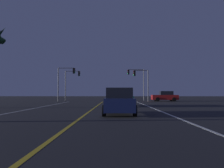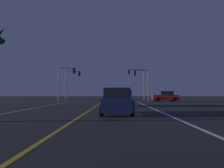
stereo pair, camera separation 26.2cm
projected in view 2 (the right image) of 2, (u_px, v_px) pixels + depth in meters
The scene contains 10 objects.
lane_edge_right at pixel (167, 115), 14.39m from camera, with size 0.16×43.39×0.01m, color silver.
lane_edge_left at pixel (0, 114), 14.60m from camera, with size 0.16×43.39×0.01m, color silver.
lane_center_divider at pixel (83, 115), 14.49m from camera, with size 0.16×43.39×0.01m, color gold.
car_crossing_side at pixel (165, 96), 38.05m from camera, with size 4.30×2.02×1.70m.
car_lead_same_lane at pixel (117, 102), 14.61m from camera, with size 2.02×4.30×1.70m.
car_ahead_far at pixel (123, 98), 23.73m from camera, with size 2.02×4.30×1.70m.
traffic_light_near_right at pixel (141, 78), 36.70m from camera, with size 2.49×0.36×5.10m.
traffic_light_near_left at pixel (67, 77), 36.95m from camera, with size 2.86×0.36×5.49m.
traffic_light_far_right at pixel (136, 77), 42.22m from camera, with size 3.12×0.36×5.79m.
traffic_light_far_left at pixel (73, 79), 42.44m from camera, with size 2.83×0.36×5.51m.
Camera 2 is at (2.14, 1.18, 1.38)m, focal length 36.47 mm.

